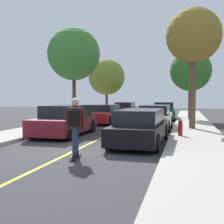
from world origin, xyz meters
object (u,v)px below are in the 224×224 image
at_px(parked_car_right_nearest, 140,127).
at_px(street_tree_left_nearest, 74,54).
at_px(parked_car_left_nearest, 65,121).
at_px(parked_car_right_far, 164,111).
at_px(parked_car_left_far, 125,109).
at_px(street_tree_right_nearest, 193,36).
at_px(street_tree_right_near, 191,71).
at_px(skateboard, 76,156).
at_px(parked_car_right_near, 155,117).
at_px(parked_car_left_near, 104,114).
at_px(skateboarder, 75,123).
at_px(street_tree_left_near, 107,77).
at_px(fire_hydrant, 180,128).

height_order(parked_car_right_nearest, street_tree_left_nearest, street_tree_left_nearest).
height_order(parked_car_left_nearest, parked_car_right_far, parked_car_left_nearest).
height_order(parked_car_left_far, parked_car_right_far, parked_car_right_far).
distance_m(parked_car_left_far, street_tree_right_nearest, 12.59).
distance_m(parked_car_left_far, street_tree_right_near, 7.56).
bearing_deg(street_tree_left_nearest, skateboard, -67.04).
relative_size(street_tree_left_nearest, street_tree_right_nearest, 1.02).
height_order(parked_car_right_near, street_tree_right_near, street_tree_right_near).
bearing_deg(parked_car_left_near, parked_car_right_near, -32.75).
relative_size(parked_car_right_far, street_tree_right_near, 0.76).
height_order(parked_car_left_far, street_tree_left_nearest, street_tree_left_nearest).
relative_size(street_tree_right_near, skateboarder, 3.18).
distance_m(parked_car_left_far, skateboarder, 18.48).
distance_m(street_tree_left_nearest, skateboard, 12.58).
xyz_separation_m(parked_car_left_near, parked_car_left_far, (-0.00, 7.17, 0.05)).
bearing_deg(street_tree_left_near, parked_car_right_near, -60.34).
height_order(parked_car_left_nearest, fire_hydrant, parked_car_left_nearest).
xyz_separation_m(fire_hydrant, skateboard, (-2.95, -4.93, -0.40)).
xyz_separation_m(parked_car_left_nearest, street_tree_right_nearest, (5.99, 3.47, 4.43)).
xyz_separation_m(parked_car_right_far, street_tree_left_near, (-5.98, 3.29, 3.21)).
bearing_deg(skateboarder, fire_hydrant, 59.34).
bearing_deg(street_tree_left_nearest, fire_hydrant, -37.62).
bearing_deg(street_tree_right_nearest, street_tree_left_near, 126.30).
xyz_separation_m(parked_car_right_far, street_tree_right_near, (2.08, -0.82, 3.23)).
bearing_deg(parked_car_right_far, street_tree_right_near, -21.56).
bearing_deg(parked_car_left_nearest, street_tree_left_nearest, 109.00).
bearing_deg(parked_car_left_near, street_tree_right_nearest, -26.50).
xyz_separation_m(parked_car_right_far, street_tree_left_nearest, (-5.98, -5.12, 4.19)).
bearing_deg(parked_car_left_near, street_tree_left_near, 104.60).
distance_m(parked_car_right_near, skateboard, 8.74).
bearing_deg(parked_car_right_nearest, skateboard, -114.74).
bearing_deg(parked_car_left_nearest, fire_hydrant, 2.95).
xyz_separation_m(street_tree_left_nearest, street_tree_right_nearest, (8.07, -2.58, 0.24)).
relative_size(parked_car_right_near, parked_car_right_far, 1.09).
xyz_separation_m(parked_car_left_far, parked_car_right_near, (3.90, -9.68, -0.02)).
relative_size(street_tree_right_near, skateboard, 6.25).
distance_m(parked_car_right_far, street_tree_right_nearest, 9.12).
distance_m(parked_car_left_nearest, fire_hydrant, 5.41).
bearing_deg(parked_car_right_near, skateboarder, -99.50).
relative_size(parked_car_right_far, street_tree_right_nearest, 0.63).
bearing_deg(street_tree_right_nearest, skateboarder, -113.38).
relative_size(parked_car_left_far, street_tree_right_near, 0.83).
relative_size(parked_car_left_nearest, street_tree_left_near, 0.79).
distance_m(street_tree_right_nearest, skateboard, 10.20).
xyz_separation_m(parked_car_left_nearest, skateboarder, (2.46, -4.69, 0.36)).
bearing_deg(skateboarder, parked_car_right_far, 84.80).
bearing_deg(parked_car_left_far, parked_car_right_far, -32.17).
distance_m(parked_car_right_nearest, street_tree_right_near, 12.46).
bearing_deg(street_tree_left_near, street_tree_right_near, -27.00).
height_order(parked_car_right_nearest, skateboarder, skateboarder).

